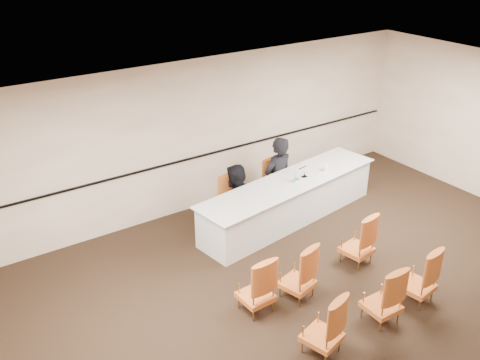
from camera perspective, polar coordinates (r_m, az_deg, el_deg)
name	(u,v)px	position (r m, az deg, el deg)	size (l,w,h in m)	color
floor	(339,311)	(8.32, 10.48, -13.53)	(10.00, 10.00, 0.00)	black
ceiling	(358,120)	(6.84, 12.49, 6.32)	(10.00, 10.00, 0.00)	silver
wall_back	(200,136)	(10.34, -4.32, 4.71)	(10.00, 0.04, 3.00)	beige
wall_rail	(201,156)	(10.46, -4.13, 2.60)	(9.80, 0.04, 0.03)	black
panel_table	(289,200)	(10.28, 5.29, -2.17)	(4.05, 0.93, 0.81)	silver
panelist_main	(277,182)	(10.77, 4.01, -0.18)	(0.69, 0.46, 1.90)	black
panelist_main_chair	(277,183)	(10.78, 4.01, -0.30)	(0.50, 0.50, 0.95)	orange
panelist_second	(235,207)	(10.13, -0.57, -2.89)	(0.83, 0.64, 1.70)	black
panelist_second_chair	(235,201)	(10.07, -0.57, -2.24)	(0.50, 0.50, 0.95)	orange
papers	(313,174)	(10.43, 7.79, 0.64)	(0.30, 0.22, 0.00)	silver
microphone	(305,170)	(10.24, 6.90, 1.03)	(0.10, 0.20, 0.28)	black
water_bottle	(297,175)	(10.04, 6.09, 0.48)	(0.08, 0.08, 0.26)	teal
drinking_glass	(299,177)	(10.15, 6.35, 0.29)	(0.06, 0.06, 0.10)	silver
coffee_cup	(326,168)	(10.57, 9.11, 1.30)	(0.09, 0.09, 0.14)	white
aud_chair_front_left	(256,284)	(7.91, 1.70, -11.00)	(0.50, 0.50, 0.95)	orange
aud_chair_front_mid	(298,271)	(8.20, 6.16, -9.64)	(0.50, 0.50, 0.95)	orange
aud_chair_front_right	(358,238)	(9.14, 12.45, -6.08)	(0.50, 0.50, 0.95)	orange
aud_chair_back_left	(323,324)	(7.32, 8.83, -14.91)	(0.50, 0.50, 0.95)	orange
aud_chair_back_mid	(383,293)	(7.99, 14.99, -11.62)	(0.50, 0.50, 0.95)	orange
aud_chair_back_right	(418,274)	(8.53, 18.50, -9.50)	(0.50, 0.50, 0.95)	orange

